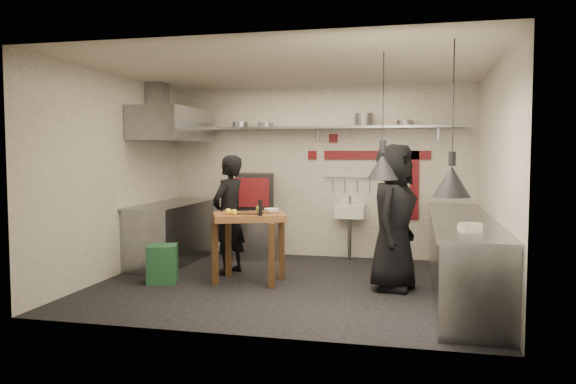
% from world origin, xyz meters
% --- Properties ---
extents(floor, '(5.00, 5.00, 0.00)m').
position_xyz_m(floor, '(0.00, 0.00, 0.00)').
color(floor, black).
rests_on(floor, ground).
extents(ceiling, '(5.00, 5.00, 0.00)m').
position_xyz_m(ceiling, '(0.00, 0.00, 2.80)').
color(ceiling, beige).
rests_on(ceiling, floor).
extents(wall_back, '(5.00, 0.04, 2.80)m').
position_xyz_m(wall_back, '(0.00, 2.10, 1.40)').
color(wall_back, silver).
rests_on(wall_back, floor).
extents(wall_front, '(5.00, 0.04, 2.80)m').
position_xyz_m(wall_front, '(0.00, -2.10, 1.40)').
color(wall_front, silver).
rests_on(wall_front, floor).
extents(wall_left, '(0.04, 4.20, 2.80)m').
position_xyz_m(wall_left, '(-2.50, 0.00, 1.40)').
color(wall_left, silver).
rests_on(wall_left, floor).
extents(wall_right, '(0.04, 4.20, 2.80)m').
position_xyz_m(wall_right, '(2.50, 0.00, 1.40)').
color(wall_right, silver).
rests_on(wall_right, floor).
extents(red_band_horiz, '(1.70, 0.02, 0.14)m').
position_xyz_m(red_band_horiz, '(0.95, 2.08, 1.68)').
color(red_band_horiz, maroon).
rests_on(red_band_horiz, wall_back).
extents(red_band_vert, '(0.14, 0.02, 1.10)m').
position_xyz_m(red_band_vert, '(1.55, 2.08, 1.20)').
color(red_band_vert, maroon).
rests_on(red_band_vert, wall_back).
extents(red_tile_a, '(0.14, 0.02, 0.14)m').
position_xyz_m(red_tile_a, '(0.25, 2.08, 1.95)').
color(red_tile_a, maroon).
rests_on(red_tile_a, wall_back).
extents(red_tile_b, '(0.14, 0.02, 0.14)m').
position_xyz_m(red_tile_b, '(-0.10, 2.08, 1.68)').
color(red_tile_b, maroon).
rests_on(red_tile_b, wall_back).
extents(back_shelf, '(4.60, 0.34, 0.04)m').
position_xyz_m(back_shelf, '(0.00, 1.92, 2.12)').
color(back_shelf, slate).
rests_on(back_shelf, wall_back).
extents(shelf_bracket_left, '(0.04, 0.06, 0.24)m').
position_xyz_m(shelf_bracket_left, '(-1.90, 2.07, 2.02)').
color(shelf_bracket_left, slate).
rests_on(shelf_bracket_left, wall_back).
extents(shelf_bracket_mid, '(0.04, 0.06, 0.24)m').
position_xyz_m(shelf_bracket_mid, '(0.00, 2.07, 2.02)').
color(shelf_bracket_mid, slate).
rests_on(shelf_bracket_mid, wall_back).
extents(shelf_bracket_right, '(0.04, 0.06, 0.24)m').
position_xyz_m(shelf_bracket_right, '(1.90, 2.07, 2.02)').
color(shelf_bracket_right, slate).
rests_on(shelf_bracket_right, wall_back).
extents(pan_far_left, '(0.27, 0.27, 0.09)m').
position_xyz_m(pan_far_left, '(-1.29, 1.92, 2.19)').
color(pan_far_left, slate).
rests_on(pan_far_left, back_shelf).
extents(pan_mid_left, '(0.29, 0.29, 0.07)m').
position_xyz_m(pan_mid_left, '(-0.85, 1.92, 2.18)').
color(pan_mid_left, slate).
rests_on(pan_mid_left, back_shelf).
extents(stock_pot, '(0.31, 0.31, 0.20)m').
position_xyz_m(stock_pot, '(0.76, 1.92, 2.24)').
color(stock_pot, slate).
rests_on(stock_pot, back_shelf).
extents(pan_right, '(0.26, 0.26, 0.08)m').
position_xyz_m(pan_right, '(1.40, 1.92, 2.18)').
color(pan_right, slate).
rests_on(pan_right, back_shelf).
extents(oven_stand, '(0.89, 0.84, 0.80)m').
position_xyz_m(oven_stand, '(-0.97, 1.77, 0.40)').
color(oven_stand, slate).
rests_on(oven_stand, floor).
extents(combi_oven, '(0.73, 0.70, 0.58)m').
position_xyz_m(combi_oven, '(-1.00, 1.79, 1.09)').
color(combi_oven, black).
rests_on(combi_oven, oven_stand).
extents(oven_door, '(0.54, 0.18, 0.46)m').
position_xyz_m(oven_door, '(-0.96, 1.45, 1.09)').
color(oven_door, maroon).
rests_on(oven_door, combi_oven).
extents(oven_glass, '(0.32, 0.10, 0.34)m').
position_xyz_m(oven_glass, '(-1.01, 1.51, 1.09)').
color(oven_glass, black).
rests_on(oven_glass, oven_door).
extents(hand_sink, '(0.46, 0.34, 0.22)m').
position_xyz_m(hand_sink, '(0.55, 1.92, 0.78)').
color(hand_sink, white).
rests_on(hand_sink, wall_back).
extents(sink_tap, '(0.03, 0.03, 0.14)m').
position_xyz_m(sink_tap, '(0.55, 1.92, 0.96)').
color(sink_tap, slate).
rests_on(sink_tap, hand_sink).
extents(sink_drain, '(0.06, 0.06, 0.66)m').
position_xyz_m(sink_drain, '(0.55, 1.88, 0.34)').
color(sink_drain, slate).
rests_on(sink_drain, floor).
extents(utensil_rail, '(0.90, 0.02, 0.02)m').
position_xyz_m(utensil_rail, '(0.55, 2.06, 1.32)').
color(utensil_rail, slate).
rests_on(utensil_rail, wall_back).
extents(counter_right, '(0.70, 3.80, 0.90)m').
position_xyz_m(counter_right, '(2.15, 0.00, 0.45)').
color(counter_right, slate).
rests_on(counter_right, floor).
extents(counter_right_top, '(0.76, 3.90, 0.03)m').
position_xyz_m(counter_right_top, '(2.15, 0.00, 0.92)').
color(counter_right_top, slate).
rests_on(counter_right_top, counter_right).
extents(plate_stack, '(0.27, 0.27, 0.09)m').
position_xyz_m(plate_stack, '(2.12, -1.25, 0.97)').
color(plate_stack, white).
rests_on(plate_stack, counter_right_top).
extents(small_bowl_right, '(0.18, 0.18, 0.05)m').
position_xyz_m(small_bowl_right, '(2.10, -0.99, 0.96)').
color(small_bowl_right, white).
rests_on(small_bowl_right, counter_right_top).
extents(counter_left, '(0.70, 1.90, 0.90)m').
position_xyz_m(counter_left, '(-2.15, 1.05, 0.45)').
color(counter_left, slate).
rests_on(counter_left, floor).
extents(counter_left_top, '(0.76, 2.00, 0.03)m').
position_xyz_m(counter_left_top, '(-2.15, 1.05, 0.92)').
color(counter_left_top, slate).
rests_on(counter_left_top, counter_left).
extents(extractor_hood, '(0.78, 1.60, 0.50)m').
position_xyz_m(extractor_hood, '(-2.10, 1.05, 2.15)').
color(extractor_hood, slate).
rests_on(extractor_hood, ceiling).
extents(hood_duct, '(0.28, 0.28, 0.50)m').
position_xyz_m(hood_duct, '(-2.35, 1.05, 2.55)').
color(hood_duct, slate).
rests_on(hood_duct, ceiling).
extents(green_bin, '(0.47, 0.47, 0.50)m').
position_xyz_m(green_bin, '(-1.68, -0.27, 0.25)').
color(green_bin, '#215632').
rests_on(green_bin, floor).
extents(prep_table, '(1.09, 0.94, 0.92)m').
position_xyz_m(prep_table, '(-0.56, 0.01, 0.46)').
color(prep_table, brown).
rests_on(prep_table, floor).
extents(cutting_board, '(0.33, 0.24, 0.02)m').
position_xyz_m(cutting_board, '(-0.51, -0.09, 0.93)').
color(cutting_board, '#4C311A').
rests_on(cutting_board, prep_table).
extents(pepper_mill, '(0.05, 0.05, 0.20)m').
position_xyz_m(pepper_mill, '(-0.34, -0.22, 1.02)').
color(pepper_mill, black).
rests_on(pepper_mill, prep_table).
extents(lemon_a, '(0.11, 0.11, 0.09)m').
position_xyz_m(lemon_a, '(-0.77, -0.22, 0.96)').
color(lemon_a, yellow).
rests_on(lemon_a, prep_table).
extents(lemon_b, '(0.09, 0.09, 0.08)m').
position_xyz_m(lemon_b, '(-0.68, -0.24, 0.96)').
color(lemon_b, yellow).
rests_on(lemon_b, prep_table).
extents(veg_ball, '(0.10, 0.10, 0.09)m').
position_xyz_m(veg_ball, '(-0.46, 0.15, 0.97)').
color(veg_ball, olive).
rests_on(veg_ball, prep_table).
extents(steel_tray, '(0.18, 0.13, 0.03)m').
position_xyz_m(steel_tray, '(-0.86, 0.12, 0.94)').
color(steel_tray, slate).
rests_on(steel_tray, prep_table).
extents(bowl, '(0.23, 0.23, 0.06)m').
position_xyz_m(bowl, '(-0.27, 0.09, 0.95)').
color(bowl, white).
rests_on(bowl, prep_table).
extents(heat_lamp_near, '(0.41, 0.41, 1.38)m').
position_xyz_m(heat_lamp_near, '(1.23, -0.86, 2.11)').
color(heat_lamp_near, black).
rests_on(heat_lamp_near, ceiling).
extents(heat_lamp_far, '(0.47, 0.47, 1.51)m').
position_xyz_m(heat_lamp_far, '(1.92, -1.41, 2.04)').
color(heat_lamp_far, black).
rests_on(heat_lamp_far, ceiling).
extents(chef_left, '(0.57, 0.71, 1.68)m').
position_xyz_m(chef_left, '(-1.00, 0.47, 0.84)').
color(chef_left, black).
rests_on(chef_left, floor).
extents(chef_right, '(0.78, 1.01, 1.83)m').
position_xyz_m(chef_right, '(1.31, 0.04, 0.91)').
color(chef_right, black).
rests_on(chef_right, floor).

